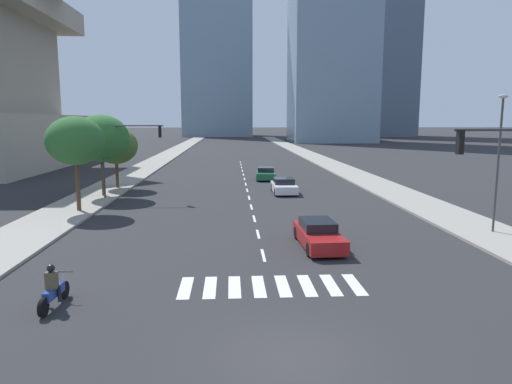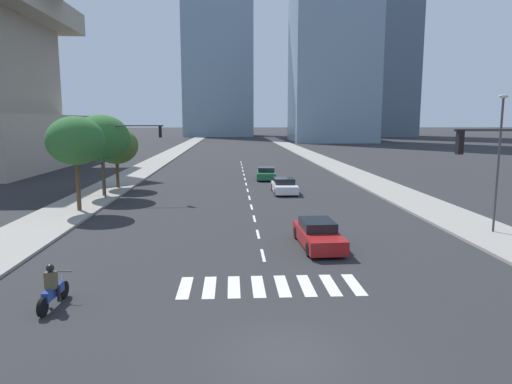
% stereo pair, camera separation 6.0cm
% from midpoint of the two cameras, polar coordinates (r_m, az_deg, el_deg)
% --- Properties ---
extents(ground_plane, '(800.00, 800.00, 0.00)m').
position_cam_midpoint_polar(ground_plane, '(12.84, 3.86, -19.58)').
color(ground_plane, '#28282B').
extents(sidewalk_east, '(4.00, 260.00, 0.15)m').
position_cam_midpoint_polar(sidewalk_east, '(43.88, 15.23, 0.58)').
color(sidewalk_east, gray).
rests_on(sidewalk_east, ground).
extents(sidewalk_west, '(4.00, 260.00, 0.15)m').
position_cam_midpoint_polar(sidewalk_west, '(43.06, -17.87, 0.31)').
color(sidewalk_west, gray).
rests_on(sidewalk_west, ground).
extents(crosswalk_near, '(6.75, 2.31, 0.01)m').
position_cam_midpoint_polar(crosswalk_near, '(17.63, 1.73, -11.43)').
color(crosswalk_near, silver).
rests_on(crosswalk_near, ground).
extents(lane_divider_center, '(0.14, 50.00, 0.01)m').
position_cam_midpoint_polar(lane_divider_center, '(44.92, -1.31, 0.98)').
color(lane_divider_center, silver).
rests_on(lane_divider_center, ground).
extents(motorcycle_lead, '(0.70, 2.15, 1.49)m').
position_cam_midpoint_polar(motorcycle_lead, '(16.94, -23.66, -10.96)').
color(motorcycle_lead, black).
rests_on(motorcycle_lead, ground).
extents(sedan_white_0, '(1.94, 4.25, 1.27)m').
position_cam_midpoint_polar(sedan_white_0, '(39.32, 3.40, 0.71)').
color(sedan_white_0, silver).
rests_on(sedan_white_0, ground).
extents(sedan_red_1, '(1.91, 4.81, 1.27)m').
position_cam_midpoint_polar(sedan_red_1, '(22.94, 7.56, -5.18)').
color(sedan_red_1, maroon).
rests_on(sedan_red_1, ground).
extents(sedan_green_2, '(2.13, 4.35, 1.27)m').
position_cam_midpoint_polar(sedan_green_2, '(48.43, 1.16, 2.24)').
color(sedan_green_2, '#1E6038').
rests_on(sedan_green_2, ground).
extents(traffic_signal_far, '(4.92, 0.28, 5.95)m').
position_cam_midpoint_polar(traffic_signal_far, '(37.07, -15.76, 5.58)').
color(traffic_signal_far, '#333335').
rests_on(traffic_signal_far, sidewalk_west).
extents(street_lamp_east, '(0.50, 0.24, 7.27)m').
position_cam_midpoint_polar(street_lamp_east, '(27.72, 27.55, 4.24)').
color(street_lamp_east, '#3F3F42').
rests_on(street_lamp_east, sidewalk_east).
extents(street_tree_nearest, '(3.75, 3.75, 6.22)m').
position_cam_midpoint_polar(street_tree_nearest, '(32.79, -21.32, 5.85)').
color(street_tree_nearest, '#4C3823').
rests_on(street_tree_nearest, sidewalk_west).
extents(street_tree_second, '(4.36, 4.36, 6.39)m').
position_cam_midpoint_polar(street_tree_second, '(38.74, -18.47, 6.23)').
color(street_tree_second, '#4C3823').
rests_on(street_tree_second, sidewalk_west).
extents(street_tree_third, '(3.83, 3.83, 5.36)m').
position_cam_midpoint_polar(street_tree_third, '(43.19, -16.84, 5.45)').
color(street_tree_third, '#4C3823').
rests_on(street_tree_third, sidewalk_west).
extents(office_tower_left_skyline, '(26.01, 24.95, 84.85)m').
position_cam_midpoint_polar(office_tower_left_skyline, '(188.67, -4.82, 19.68)').
color(office_tower_left_skyline, '#7A93A8').
rests_on(office_tower_left_skyline, ground).
extents(office_tower_right_skyline, '(29.79, 24.05, 88.04)m').
position_cam_midpoint_polar(office_tower_right_skyline, '(190.87, 14.05, 18.71)').
color(office_tower_right_skyline, slate).
rests_on(office_tower_right_skyline, ground).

